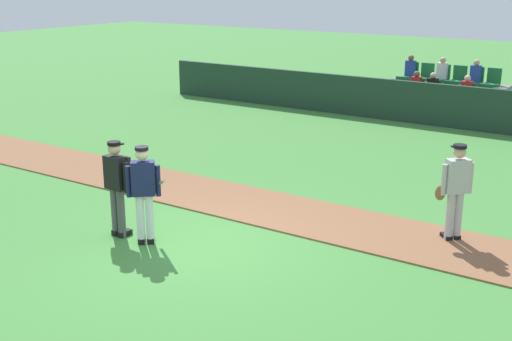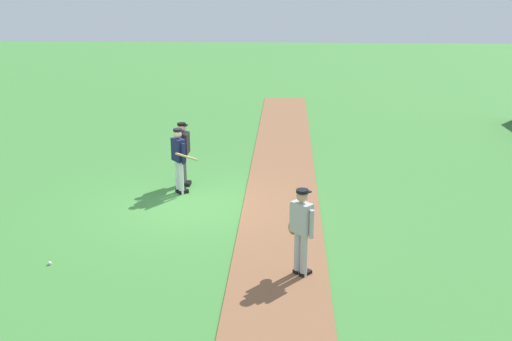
{
  "view_description": "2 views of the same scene",
  "coord_description": "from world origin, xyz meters",
  "px_view_note": "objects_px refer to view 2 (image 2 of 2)",
  "views": [
    {
      "loc": [
        6.82,
        -8.4,
        4.58
      ],
      "look_at": [
        0.63,
        0.91,
        1.25
      ],
      "focal_mm": 46.79,
      "sensor_mm": 36.0,
      "label": 1
    },
    {
      "loc": [
        13.82,
        2.38,
        5.43
      ],
      "look_at": [
        0.76,
        1.69,
        1.18
      ],
      "focal_mm": 41.43,
      "sensor_mm": 36.0,
      "label": 2
    }
  ],
  "objects_px": {
    "baseball": "(50,263)",
    "runner_grey_jersey": "(301,229)",
    "umpire_home_plate": "(183,150)",
    "batter_navy_jersey": "(179,158)"
  },
  "relations": [
    {
      "from": "batter_navy_jersey",
      "to": "baseball",
      "type": "bearing_deg",
      "value": -23.91
    },
    {
      "from": "baseball",
      "to": "runner_grey_jersey",
      "type": "bearing_deg",
      "value": 88.04
    },
    {
      "from": "runner_grey_jersey",
      "to": "umpire_home_plate",
      "type": "bearing_deg",
      "value": -148.56
    },
    {
      "from": "batter_navy_jersey",
      "to": "umpire_home_plate",
      "type": "relative_size",
      "value": 1.0
    },
    {
      "from": "batter_navy_jersey",
      "to": "umpire_home_plate",
      "type": "height_order",
      "value": "same"
    },
    {
      "from": "batter_navy_jersey",
      "to": "runner_grey_jersey",
      "type": "xyz_separation_m",
      "value": [
        4.42,
        3.1,
        -0.01
      ]
    },
    {
      "from": "umpire_home_plate",
      "to": "runner_grey_jersey",
      "type": "bearing_deg",
      "value": 31.44
    },
    {
      "from": "batter_navy_jersey",
      "to": "runner_grey_jersey",
      "type": "height_order",
      "value": "same"
    },
    {
      "from": "umpire_home_plate",
      "to": "runner_grey_jersey",
      "type": "distance_m",
      "value": 5.93
    },
    {
      "from": "umpire_home_plate",
      "to": "runner_grey_jersey",
      "type": "height_order",
      "value": "same"
    }
  ]
}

